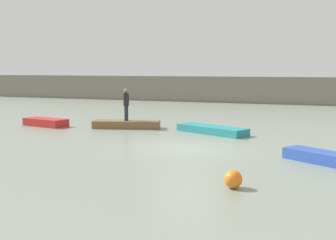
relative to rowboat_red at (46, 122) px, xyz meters
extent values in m
plane|color=gray|center=(9.80, -3.87, -0.22)|extent=(120.00, 120.00, 0.00)
cube|color=gray|center=(9.80, 20.85, 1.04)|extent=(80.00, 1.20, 2.53)
cube|color=red|center=(0.00, 0.00, 0.00)|extent=(2.88, 1.61, 0.45)
cube|color=brown|center=(4.78, 0.84, -0.01)|extent=(3.85, 1.92, 0.42)
cube|color=teal|center=(9.77, 0.59, -0.03)|extent=(4.05, 2.66, 0.38)
cube|color=#2B4CAD|center=(15.25, -4.87, -0.02)|extent=(2.86, 2.29, 0.40)
cylinder|color=#232838|center=(4.78, 0.84, 0.62)|extent=(0.22, 0.22, 0.85)
cylinder|color=black|center=(4.78, 0.84, 1.39)|extent=(0.32, 0.32, 0.70)
sphere|color=#936B4C|center=(4.78, 0.84, 1.87)|extent=(0.26, 0.26, 0.26)
sphere|color=orange|center=(12.98, -9.27, 0.04)|extent=(0.52, 0.52, 0.52)
camera|label=1|loc=(15.46, -21.14, 3.14)|focal=46.90mm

